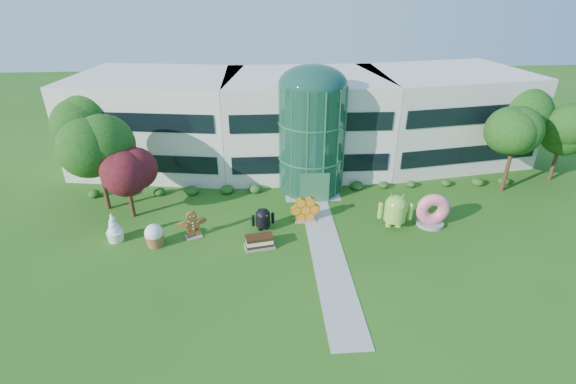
{
  "coord_description": "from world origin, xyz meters",
  "views": [
    {
      "loc": [
        -4.58,
        -23.64,
        17.96
      ],
      "look_at": [
        -2.55,
        6.0,
        2.6
      ],
      "focal_mm": 26.0,
      "sensor_mm": 36.0,
      "label": 1
    }
  ],
  "objects_px": {
    "donut": "(432,209)",
    "gingerbread": "(193,224)",
    "android_green": "(396,209)",
    "android_black": "(263,218)"
  },
  "relations": [
    {
      "from": "android_green",
      "to": "android_black",
      "type": "relative_size",
      "value": 1.48
    },
    {
      "from": "android_black",
      "to": "android_green",
      "type": "bearing_deg",
      "value": -12.24
    },
    {
      "from": "android_green",
      "to": "donut",
      "type": "relative_size",
      "value": 1.13
    },
    {
      "from": "android_black",
      "to": "donut",
      "type": "relative_size",
      "value": 0.77
    },
    {
      "from": "android_green",
      "to": "donut",
      "type": "xyz_separation_m",
      "value": [
        3.02,
        0.06,
        -0.19
      ]
    },
    {
      "from": "android_green",
      "to": "gingerbread",
      "type": "height_order",
      "value": "android_green"
    },
    {
      "from": "donut",
      "to": "gingerbread",
      "type": "xyz_separation_m",
      "value": [
        -18.94,
        -0.52,
        -0.29
      ]
    },
    {
      "from": "donut",
      "to": "gingerbread",
      "type": "relative_size",
      "value": 1.16
    },
    {
      "from": "android_black",
      "to": "donut",
      "type": "xyz_separation_m",
      "value": [
        13.55,
        -0.16,
        0.33
      ]
    },
    {
      "from": "donut",
      "to": "android_black",
      "type": "bearing_deg",
      "value": -178.73
    }
  ]
}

